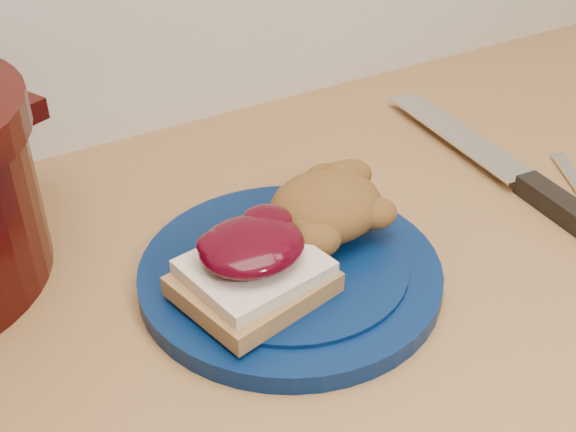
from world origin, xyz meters
TOP-DOWN VIEW (x-y plane):
  - plate at (-0.04, 1.49)m, footprint 0.27×0.27m
  - sandwich at (-0.09, 1.47)m, footprint 0.12×0.11m
  - stuffing_mound at (0.00, 1.51)m, footprint 0.11×0.10m
  - chef_knife at (0.23, 1.48)m, footprint 0.06×0.35m

SIDE VIEW (x-z plane):
  - plate at x=-0.04m, z-range 0.90..0.92m
  - chef_knife at x=0.23m, z-range 0.90..0.92m
  - sandwich at x=-0.09m, z-range 0.92..0.97m
  - stuffing_mound at x=0.00m, z-range 0.92..0.97m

